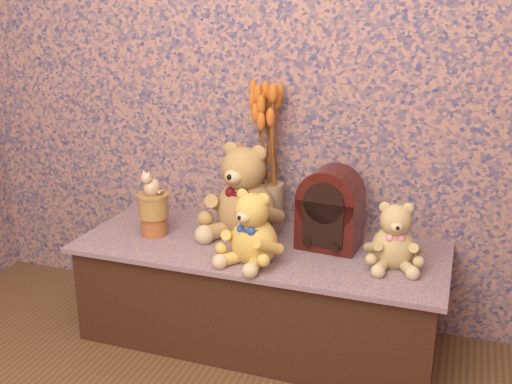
% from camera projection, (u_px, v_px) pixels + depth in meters
% --- Properties ---
extents(display_shelf, '(1.48, 0.60, 0.42)m').
position_uv_depth(display_shelf, '(260.00, 292.00, 2.49)').
color(display_shelf, '#3C427C').
rests_on(display_shelf, ground).
extents(teddy_large, '(0.40, 0.45, 0.42)m').
position_uv_depth(teddy_large, '(246.00, 186.00, 2.49)').
color(teddy_large, '#AF8843').
rests_on(teddy_large, display_shelf).
extents(teddy_medium, '(0.31, 0.34, 0.30)m').
position_uv_depth(teddy_medium, '(254.00, 224.00, 2.23)').
color(teddy_medium, '#C58C37').
rests_on(teddy_medium, display_shelf).
extents(teddy_small, '(0.26, 0.29, 0.27)m').
position_uv_depth(teddy_small, '(395.00, 232.00, 2.20)').
color(teddy_small, tan).
rests_on(teddy_small, display_shelf).
extents(cathedral_radio, '(0.25, 0.19, 0.33)m').
position_uv_depth(cathedral_radio, '(330.00, 208.00, 2.37)').
color(cathedral_radio, '#320D09').
rests_on(cathedral_radio, display_shelf).
extents(ceramic_vase, '(0.15, 0.15, 0.21)m').
position_uv_depth(ceramic_vase, '(269.00, 207.00, 2.56)').
color(ceramic_vase, tan).
rests_on(ceramic_vase, display_shelf).
extents(dried_stalks, '(0.21, 0.21, 0.37)m').
position_uv_depth(dried_stalks, '(270.00, 140.00, 2.48)').
color(dried_stalks, orange).
rests_on(dried_stalks, ceramic_vase).
extents(biscuit_tin_lower, '(0.13, 0.13, 0.08)m').
position_uv_depth(biscuit_tin_lower, '(154.00, 226.00, 2.52)').
color(biscuit_tin_lower, '#C58A39').
rests_on(biscuit_tin_lower, display_shelf).
extents(biscuit_tin_upper, '(0.15, 0.15, 0.10)m').
position_uv_depth(biscuit_tin_upper, '(153.00, 206.00, 2.50)').
color(biscuit_tin_upper, '#D9C45F').
rests_on(biscuit_tin_upper, biscuit_tin_lower).
extents(cat_figurine, '(0.11, 0.11, 0.11)m').
position_uv_depth(cat_figurine, '(152.00, 182.00, 2.47)').
color(cat_figurine, silver).
rests_on(cat_figurine, biscuit_tin_upper).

